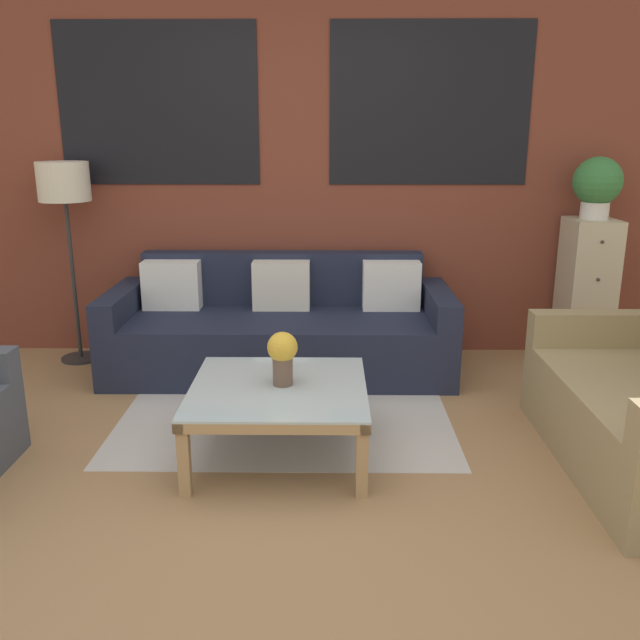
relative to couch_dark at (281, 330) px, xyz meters
name	(u,v)px	position (x,y,z in m)	size (l,w,h in m)	color
ground_plane	(271,523)	(0.09, -1.95, -0.28)	(16.00, 16.00, 0.00)	#9E754C
wall_back_brick	(295,162)	(0.09, 0.49, 1.13)	(8.40, 0.09, 2.80)	brown
rug	(286,410)	(0.08, -0.73, -0.28)	(1.92, 1.55, 0.00)	#BCB7B2
couch_dark	(281,330)	(0.00, 0.00, 0.00)	(2.33, 0.88, 0.78)	#1E2338
coffee_table	(279,396)	(0.08, -1.31, 0.04)	(0.89, 0.89, 0.38)	silver
floor_lamp	(65,192)	(-1.49, 0.19, 0.93)	(0.35, 0.35, 1.42)	#2D2D2D
drawer_cabinet	(586,291)	(2.17, 0.22, 0.23)	(0.32, 0.40, 1.03)	#C6B793
potted_plant	(597,184)	(2.17, 0.22, 0.99)	(0.33, 0.33, 0.42)	silver
flower_vase	(283,354)	(0.10, -1.29, 0.26)	(0.15, 0.15, 0.28)	brown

